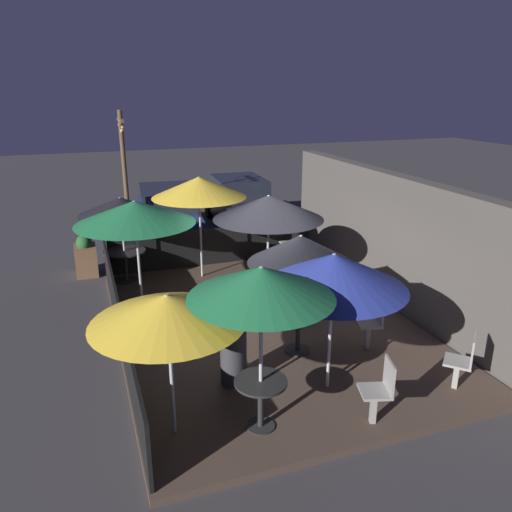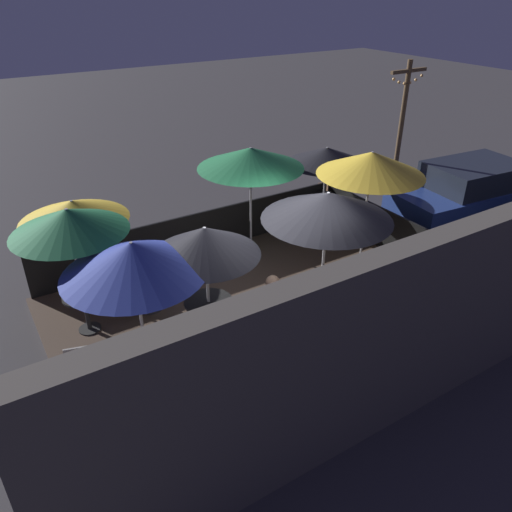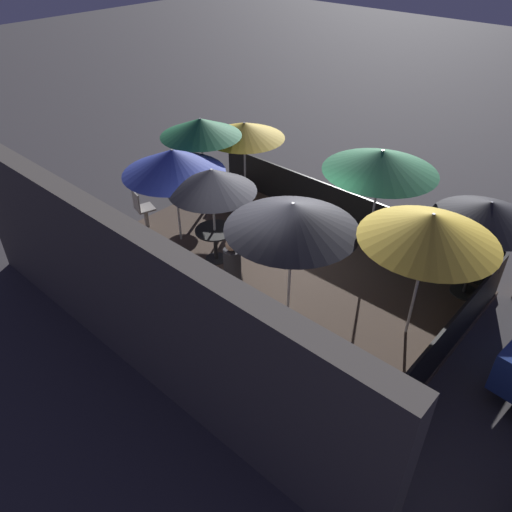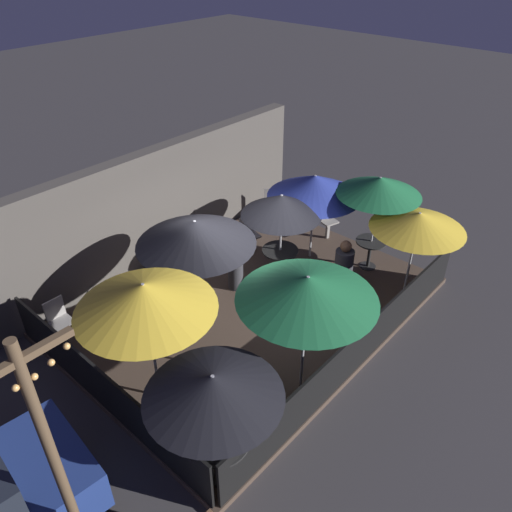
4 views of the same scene
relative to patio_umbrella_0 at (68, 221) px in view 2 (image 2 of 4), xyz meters
name	(u,v)px [view 2 (image 2 of 4)]	position (x,y,z in m)	size (l,w,h in m)	color
ground_plane	(263,316)	(-2.93, 1.15, -2.24)	(60.00, 60.00, 0.00)	#383538
patio_deck	(263,313)	(-2.93, 1.15, -2.18)	(7.46, 5.55, 0.12)	#47382D
building_wall	(388,343)	(-2.93, 4.16, -0.83)	(9.06, 0.36, 2.83)	#4C4742
fence_front	(198,233)	(-2.93, -1.58, -1.65)	(7.26, 0.05, 0.95)	black
fence_side_left	(406,240)	(-6.61, 1.15, -1.65)	(0.05, 5.35, 0.95)	black
patio_umbrella_0	(68,221)	(0.00, 0.00, 0.00)	(1.87, 1.87, 2.33)	#B2B2B7
patio_umbrella_1	(327,156)	(-6.15, -1.15, -0.30)	(1.91, 1.91, 2.02)	#B2B2B7
patio_umbrella_2	(205,241)	(-1.73, 1.32, -0.25)	(1.76, 1.76, 2.11)	#B2B2B7
patio_umbrella_3	(371,163)	(-5.84, 0.62, 0.08)	(2.21, 2.21, 2.44)	#B2B2B7
patio_umbrella_4	(133,258)	(-0.56, 1.31, -0.21)	(2.17, 2.17, 2.17)	#B2B2B7
patio_umbrella_5	(251,158)	(-4.01, -1.06, 0.04)	(2.28, 2.28, 2.39)	#B2B2B7
patio_umbrella_6	(327,206)	(-3.92, 1.60, -0.05)	(2.29, 2.29, 2.32)	#B2B2B7
patio_umbrella_7	(73,211)	(-0.30, -1.12, -0.32)	(1.97, 1.97, 2.00)	#B2B2B7
dining_table_0	(85,303)	(0.00, 0.00, -1.56)	(0.71, 0.71, 0.72)	black
dining_table_1	(323,204)	(-6.15, -1.15, -1.52)	(0.98, 0.98, 0.75)	black
dining_table_2	(209,309)	(-1.73, 1.32, -1.54)	(0.82, 0.82, 0.74)	black
patio_chair_0	(228,362)	(-1.38, 2.59, -1.61)	(0.49, 0.49, 0.94)	gray
patio_chair_1	(83,365)	(0.45, 1.55, -1.60)	(0.50, 0.50, 0.96)	gray
patio_chair_2	(471,286)	(-6.19, 3.13, -1.61)	(0.40, 0.40, 0.94)	gray
patio_chair_3	(141,436)	(0.18, 3.19, -1.63)	(0.57, 0.57, 0.91)	gray
patron_0	(148,283)	(-1.17, -0.02, -1.56)	(0.58, 0.58, 1.27)	#333338
patron_1	(272,308)	(-2.69, 1.80, -1.59)	(0.48, 0.48, 1.17)	#333338
planter_box	(334,193)	(-7.26, -2.03, -1.77)	(0.74, 0.52, 1.05)	brown
light_post	(400,135)	(-8.16, -0.82, -0.03)	(1.10, 0.12, 3.96)	brown
parked_car_0	(470,193)	(-9.57, 0.48, -1.40)	(4.33, 2.09, 1.62)	navy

